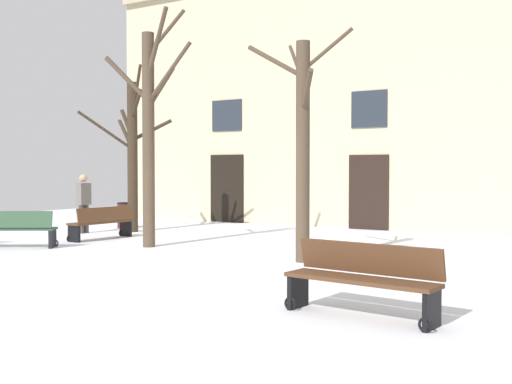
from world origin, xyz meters
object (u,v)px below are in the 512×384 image
at_px(bench_back_to_back_right, 13,229).
at_px(person_strolling, 84,201).
at_px(tree_left_of_center, 302,144).
at_px(litter_bin, 125,215).
at_px(bench_far_corner, 363,278).
at_px(tree_right_of_center, 132,150).
at_px(tree_center, 149,128).
at_px(bench_by_litter_bin, 102,222).

height_order(bench_back_to_back_right, person_strolling, person_strolling).
relative_size(tree_left_of_center, person_strolling, 2.70).
bearing_deg(litter_bin, bench_far_corner, -33.83).
distance_m(tree_left_of_center, tree_right_of_center, 7.34).
distance_m(litter_bin, bench_far_corner, 12.63).
xyz_separation_m(tree_right_of_center, bench_far_corner, (9.51, -6.30, -1.84)).
bearing_deg(tree_center, tree_left_of_center, -3.60).
bearing_deg(bench_back_to_back_right, tree_left_of_center, 160.28).
bearing_deg(tree_center, tree_right_of_center, 138.82).
relative_size(tree_left_of_center, bench_far_corner, 2.27).
bearing_deg(bench_by_litter_bin, bench_far_corner, 66.93).
relative_size(tree_right_of_center, tree_center, 0.84).
bearing_deg(tree_left_of_center, person_strolling, 167.62).
xyz_separation_m(bench_far_corner, bench_back_to_back_right, (-9.17, 2.07, -0.02)).
bearing_deg(bench_far_corner, bench_back_to_back_right, 173.29).
relative_size(tree_left_of_center, bench_by_litter_bin, 2.39).
relative_size(tree_center, person_strolling, 3.32).
distance_m(tree_center, person_strolling, 4.35).
bearing_deg(bench_far_corner, litter_bin, 152.19).
distance_m(tree_left_of_center, bench_far_corner, 4.83).
bearing_deg(tree_left_of_center, tree_right_of_center, 158.42).
height_order(tree_left_of_center, litter_bin, tree_left_of_center).
distance_m(bench_back_to_back_right, bench_by_litter_bin, 2.38).
bearing_deg(tree_right_of_center, tree_left_of_center, -21.58).
bearing_deg(tree_right_of_center, bench_far_corner, -33.51).
xyz_separation_m(bench_far_corner, person_strolling, (-10.40, 5.29, 0.44)).
height_order(tree_center, bench_far_corner, tree_center).
height_order(tree_left_of_center, bench_by_litter_bin, tree_left_of_center).
height_order(tree_right_of_center, bench_back_to_back_right, tree_right_of_center).
distance_m(bench_back_to_back_right, person_strolling, 3.48).
bearing_deg(bench_far_corner, person_strolling, 159.06).
distance_m(tree_center, litter_bin, 5.45).
bearing_deg(person_strolling, tree_left_of_center, -103.43).
distance_m(litter_bin, bench_by_litter_bin, 3.11).
bearing_deg(tree_left_of_center, bench_far_corner, -53.25).
relative_size(tree_right_of_center, litter_bin, 5.89).
bearing_deg(tree_center, bench_far_corner, -29.84).
distance_m(bench_far_corner, bench_by_litter_bin, 9.85).
height_order(tree_right_of_center, bench_far_corner, tree_right_of_center).
xyz_separation_m(bench_far_corner, bench_by_litter_bin, (-8.80, 4.42, -0.03)).
bearing_deg(bench_far_corner, tree_left_of_center, 132.78).
xyz_separation_m(tree_center, bench_back_to_back_right, (-2.46, -1.78, -2.26)).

